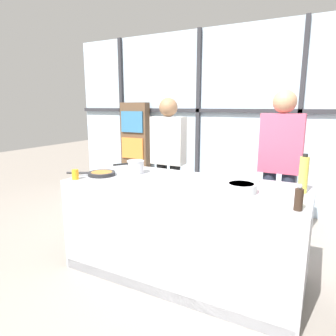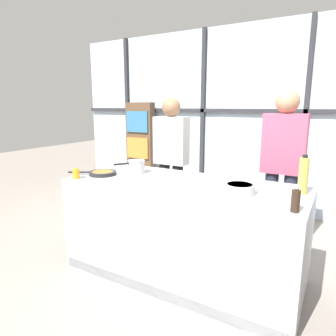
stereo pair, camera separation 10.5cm
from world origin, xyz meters
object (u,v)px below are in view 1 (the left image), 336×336
object	(u,v)px
oil_bottle	(304,174)
spectator_far_left	(168,155)
juice_glass_near	(75,174)
pepper_grinder	(299,199)
frying_pan	(101,173)
mixing_bowl	(241,187)
spectator_center_left	(280,161)
white_plate	(245,180)
saucepan	(135,166)

from	to	relation	value
oil_bottle	spectator_far_left	bearing A→B (deg)	153.67
spectator_far_left	juice_glass_near	distance (m)	1.41
pepper_grinder	frying_pan	bearing A→B (deg)	174.43
oil_bottle	mixing_bowl	bearing A→B (deg)	-152.80
spectator_center_left	pepper_grinder	distance (m)	1.35
spectator_center_left	pepper_grinder	xyz separation A→B (m)	(0.30, -1.32, -0.02)
white_plate	pepper_grinder	xyz separation A→B (m)	(0.52, -0.67, 0.08)
mixing_bowl	pepper_grinder	xyz separation A→B (m)	(0.46, -0.25, 0.04)
spectator_center_left	pepper_grinder	size ratio (longest dim) A/B	9.55
spectator_far_left	frying_pan	size ratio (longest dim) A/B	3.72
oil_bottle	pepper_grinder	size ratio (longest dim) A/B	1.73
mixing_bowl	oil_bottle	bearing A→B (deg)	27.20
white_plate	juice_glass_near	world-z (taller)	juice_glass_near
frying_pan	pepper_grinder	distance (m)	1.90
saucepan	oil_bottle	size ratio (longest dim) A/B	0.94
spectator_far_left	spectator_center_left	bearing A→B (deg)	-180.00
spectator_far_left	oil_bottle	world-z (taller)	spectator_far_left
spectator_far_left	frying_pan	bearing A→B (deg)	80.77
spectator_center_left	pepper_grinder	world-z (taller)	spectator_center_left
white_plate	spectator_far_left	bearing A→B (deg)	151.13
pepper_grinder	oil_bottle	bearing A→B (deg)	91.20
oil_bottle	pepper_grinder	bearing A→B (deg)	-88.80
white_plate	pepper_grinder	size ratio (longest dim) A/B	1.46
spectator_center_left	frying_pan	size ratio (longest dim) A/B	3.87
oil_bottle	spectator_center_left	bearing A→B (deg)	109.22
spectator_center_left	mixing_bowl	size ratio (longest dim) A/B	7.10
mixing_bowl	pepper_grinder	distance (m)	0.52
pepper_grinder	juice_glass_near	size ratio (longest dim) A/B	1.91
mixing_bowl	juice_glass_near	size ratio (longest dim) A/B	2.57
mixing_bowl	oil_bottle	world-z (taller)	oil_bottle
white_plate	pepper_grinder	distance (m)	0.85
pepper_grinder	juice_glass_near	xyz separation A→B (m)	(-1.99, -0.06, -0.03)
saucepan	mixing_bowl	distance (m)	1.19
white_plate	mixing_bowl	distance (m)	0.42
saucepan	juice_glass_near	xyz separation A→B (m)	(-0.36, -0.50, -0.02)
saucepan	oil_bottle	distance (m)	1.62
oil_bottle	white_plate	bearing A→B (deg)	159.93
saucepan	oil_bottle	world-z (taller)	oil_bottle
mixing_bowl	oil_bottle	size ratio (longest dim) A/B	0.78
pepper_grinder	saucepan	bearing A→B (deg)	165.05
spectator_center_left	frying_pan	world-z (taller)	spectator_center_left
mixing_bowl	pepper_grinder	world-z (taller)	pepper_grinder
spectator_far_left	juice_glass_near	size ratio (longest dim) A/B	17.59
spectator_far_left	pepper_grinder	size ratio (longest dim) A/B	9.19
frying_pan	white_plate	size ratio (longest dim) A/B	1.69
frying_pan	spectator_center_left	bearing A→B (deg)	35.57
saucepan	white_plate	bearing A→B (deg)	11.80
saucepan	spectator_center_left	bearing A→B (deg)	33.56
spectator_far_left	white_plate	xyz separation A→B (m)	(1.18, -0.65, -0.06)
pepper_grinder	juice_glass_near	distance (m)	2.00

